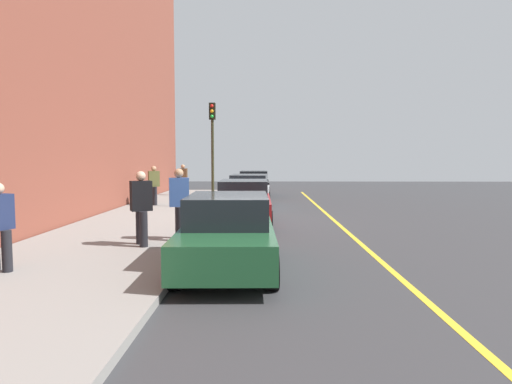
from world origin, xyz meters
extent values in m
plane|color=#333335|center=(0.00, 0.00, 0.00)|extent=(56.00, 56.00, 0.00)
cube|color=gray|center=(0.00, -3.30, 0.07)|extent=(28.00, 4.60, 0.15)
cube|color=brown|center=(0.00, -6.05, 7.50)|extent=(32.00, 0.80, 15.00)
cube|color=gold|center=(0.00, 3.20, 0.00)|extent=(28.00, 0.14, 0.01)
cylinder|color=black|center=(-9.49, 0.89, 0.32)|extent=(0.64, 0.22, 0.64)
cylinder|color=black|center=(-9.49, -0.79, 0.32)|extent=(0.64, 0.22, 0.64)
cylinder|color=black|center=(-12.14, 0.89, 0.32)|extent=(0.64, 0.22, 0.64)
cylinder|color=black|center=(-12.14, -0.79, 0.32)|extent=(0.64, 0.22, 0.64)
cube|color=black|center=(-10.82, 0.05, 0.59)|extent=(4.27, 1.81, 0.64)
cube|color=black|center=(-11.03, 0.05, 1.21)|extent=(2.22, 1.60, 0.60)
cylinder|color=black|center=(-3.11, 0.74, 0.32)|extent=(0.65, 0.24, 0.64)
cylinder|color=black|center=(-3.17, -0.94, 0.32)|extent=(0.65, 0.24, 0.64)
cylinder|color=black|center=(-5.91, 0.84, 0.32)|extent=(0.65, 0.24, 0.64)
cylinder|color=black|center=(-5.97, -0.84, 0.32)|extent=(0.65, 0.24, 0.64)
cube|color=#B7BABF|center=(-4.54, -0.05, 0.59)|extent=(4.57, 1.96, 0.64)
cube|color=black|center=(-4.77, -0.04, 1.21)|extent=(2.40, 1.68, 0.60)
cylinder|color=black|center=(2.21, 0.80, 0.32)|extent=(0.64, 0.22, 0.64)
cylinder|color=black|center=(2.22, -0.88, 0.32)|extent=(0.64, 0.22, 0.64)
cylinder|color=black|center=(-0.45, 0.78, 0.32)|extent=(0.64, 0.22, 0.64)
cylinder|color=black|center=(-0.44, -0.90, 0.32)|extent=(0.64, 0.22, 0.64)
cube|color=maroon|center=(0.88, -0.05, 0.59)|extent=(4.30, 1.83, 0.64)
cube|color=black|center=(0.67, -0.05, 1.21)|extent=(2.24, 1.61, 0.60)
cylinder|color=black|center=(8.42, 0.77, 0.32)|extent=(0.65, 0.24, 0.64)
cylinder|color=black|center=(8.46, -0.91, 0.32)|extent=(0.65, 0.24, 0.64)
cylinder|color=black|center=(5.70, 0.70, 0.32)|extent=(0.65, 0.24, 0.64)
cylinder|color=black|center=(5.75, -0.98, 0.32)|extent=(0.65, 0.24, 0.64)
cube|color=#1E512D|center=(7.08, -0.10, 0.59)|extent=(4.43, 1.91, 0.64)
cube|color=black|center=(6.87, -0.11, 1.21)|extent=(2.32, 1.66, 0.60)
cylinder|color=black|center=(4.68, -1.52, 0.58)|extent=(0.20, 0.20, 0.87)
cylinder|color=black|center=(4.29, -1.61, 0.58)|extent=(0.20, 0.20, 0.87)
cube|color=#335193|center=(4.48, -1.57, 1.39)|extent=(0.42, 0.56, 0.74)
sphere|color=tan|center=(4.48, -1.57, 1.88)|extent=(0.24, 0.24, 0.24)
cylinder|color=black|center=(-9.42, -4.00, 0.57)|extent=(0.19, 0.19, 0.83)
cylinder|color=black|center=(-9.81, -3.99, 0.57)|extent=(0.19, 0.19, 0.83)
cube|color=brown|center=(-9.61, -3.99, 1.33)|extent=(0.31, 0.49, 0.71)
sphere|color=tan|center=(-9.61, -3.99, 1.80)|extent=(0.23, 0.23, 0.23)
cylinder|color=black|center=(-4.41, -4.44, 0.57)|extent=(0.19, 0.19, 0.83)
cylinder|color=black|center=(-4.05, -4.27, 0.57)|extent=(0.19, 0.19, 0.83)
cube|color=brown|center=(-4.23, -4.36, 1.34)|extent=(0.47, 0.56, 0.71)
sphere|color=tan|center=(-4.23, -4.36, 1.80)|extent=(0.23, 0.23, 0.23)
cylinder|color=black|center=(5.12, -2.42, 0.57)|extent=(0.20, 0.20, 0.85)
cylinder|color=black|center=(5.47, -2.24, 0.57)|extent=(0.20, 0.20, 0.85)
cube|color=black|center=(5.30, -2.33, 1.36)|extent=(0.50, 0.57, 0.72)
sphere|color=#D8AD8C|center=(5.30, -2.33, 1.84)|extent=(0.23, 0.23, 0.23)
cylinder|color=black|center=(7.86, -4.15, 0.54)|extent=(0.18, 0.18, 0.78)
cylinder|color=#2D2D19|center=(-3.19, -1.56, 2.03)|extent=(0.12, 0.12, 3.76)
cube|color=black|center=(-3.19, -1.56, 4.26)|extent=(0.26, 0.26, 0.70)
sphere|color=red|center=(-3.04, -1.56, 4.47)|extent=(0.14, 0.14, 0.14)
sphere|color=orange|center=(-3.04, -1.56, 4.25)|extent=(0.14, 0.14, 0.14)
sphere|color=green|center=(-3.04, -1.56, 4.03)|extent=(0.14, 0.14, 0.14)
camera|label=1|loc=(15.99, 0.61, 2.26)|focal=31.43mm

